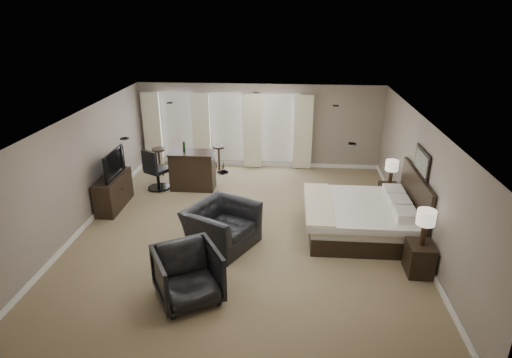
# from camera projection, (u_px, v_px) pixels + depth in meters

# --- Properties ---
(room) EXTENTS (7.60, 8.60, 2.64)m
(room) POSITION_uv_depth(u_px,v_px,m) (245.00, 177.00, 9.33)
(room) COLOR #7F6F50
(room) RESTS_ON ground
(window_bay) EXTENTS (5.25, 0.20, 2.30)m
(window_bay) POSITION_uv_depth(u_px,v_px,m) (227.00, 130.00, 13.23)
(window_bay) COLOR silver
(window_bay) RESTS_ON room
(bed) EXTENTS (2.33, 2.22, 1.48)m
(bed) POSITION_uv_depth(u_px,v_px,m) (363.00, 204.00, 9.38)
(bed) COLOR silver
(bed) RESTS_ON ground
(nightstand_near) EXTENTS (0.47, 0.57, 0.62)m
(nightstand_near) POSITION_uv_depth(u_px,v_px,m) (419.00, 259.00, 8.13)
(nightstand_near) COLOR black
(nightstand_near) RESTS_ON ground
(nightstand_far) EXTENTS (0.45, 0.55, 0.61)m
(nightstand_far) POSITION_uv_depth(u_px,v_px,m) (388.00, 196.00, 10.81)
(nightstand_far) COLOR black
(nightstand_far) RESTS_ON ground
(lamp_near) EXTENTS (0.35, 0.35, 0.71)m
(lamp_near) POSITION_uv_depth(u_px,v_px,m) (424.00, 228.00, 7.88)
(lamp_near) COLOR beige
(lamp_near) RESTS_ON nightstand_near
(lamp_far) EXTENTS (0.32, 0.32, 0.65)m
(lamp_far) POSITION_uv_depth(u_px,v_px,m) (391.00, 173.00, 10.58)
(lamp_far) COLOR beige
(lamp_far) RESTS_ON nightstand_far
(wall_art) EXTENTS (0.04, 0.96, 0.56)m
(wall_art) POSITION_uv_depth(u_px,v_px,m) (422.00, 162.00, 8.91)
(wall_art) COLOR slate
(wall_art) RESTS_ON room
(dresser) EXTENTS (0.47, 1.44, 0.84)m
(dresser) POSITION_uv_depth(u_px,v_px,m) (114.00, 192.00, 10.77)
(dresser) COLOR black
(dresser) RESTS_ON ground
(tv) EXTENTS (0.67, 1.16, 0.15)m
(tv) POSITION_uv_depth(u_px,v_px,m) (111.00, 174.00, 10.59)
(tv) COLOR black
(tv) RESTS_ON dresser
(armchair_near) EXTENTS (1.45, 1.65, 1.21)m
(armchair_near) POSITION_uv_depth(u_px,v_px,m) (222.00, 220.00, 8.98)
(armchair_near) COLOR black
(armchair_near) RESTS_ON ground
(armchair_far) EXTENTS (1.39, 1.36, 1.07)m
(armchair_far) POSITION_uv_depth(u_px,v_px,m) (188.00, 273.00, 7.32)
(armchair_far) COLOR black
(armchair_far) RESTS_ON ground
(bar_counter) EXTENTS (1.24, 0.65, 1.08)m
(bar_counter) POSITION_uv_depth(u_px,v_px,m) (193.00, 170.00, 11.82)
(bar_counter) COLOR black
(bar_counter) RESTS_ON ground
(bar_stool_left) EXTENTS (0.42, 0.42, 0.83)m
(bar_stool_left) POSITION_uv_depth(u_px,v_px,m) (159.00, 162.00, 12.85)
(bar_stool_left) COLOR black
(bar_stool_left) RESTS_ON ground
(bar_stool_right) EXTENTS (0.39, 0.39, 0.78)m
(bar_stool_right) POSITION_uv_depth(u_px,v_px,m) (219.00, 158.00, 13.23)
(bar_stool_right) COLOR black
(bar_stool_right) RESTS_ON ground
(desk_chair) EXTENTS (0.82, 0.82, 1.18)m
(desk_chair) POSITION_uv_depth(u_px,v_px,m) (157.00, 169.00, 11.79)
(desk_chair) COLOR black
(desk_chair) RESTS_ON ground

